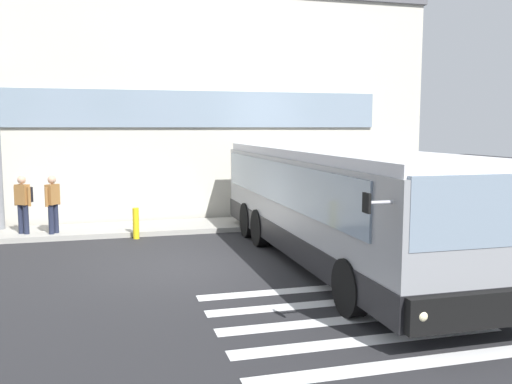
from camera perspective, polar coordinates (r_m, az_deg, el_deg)
name	(u,v)px	position (r m, az deg, el deg)	size (l,w,h in m)	color
ground_plane	(190,267)	(12.86, -6.92, -7.76)	(80.00, 90.00, 0.02)	#232326
bay_paint_stripes	(345,320)	(9.51, 9.25, -13.00)	(4.40, 3.96, 0.01)	silver
terminal_building	(133,109)	(23.95, -12.71, 8.39)	(20.91, 13.80, 7.93)	beige
boarding_curb	(167,227)	(17.50, -9.19, -3.63)	(23.11, 2.00, 0.15)	#9E9B93
bus_main_foreground	(333,207)	(13.05, 8.03, -1.55)	(3.05, 10.99, 2.70)	gray
passenger_near_column	(23,200)	(17.07, -23.02, -0.82)	(0.52, 0.50, 1.68)	#1E2338
passenger_by_doorway	(53,202)	(16.78, -20.37, -0.94)	(0.40, 0.50, 1.68)	#1E2338
safety_bollard_yellow	(136,223)	(16.19, -12.37, -3.20)	(0.18, 0.18, 0.90)	yellow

